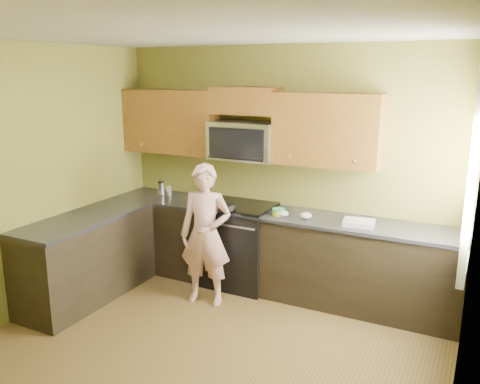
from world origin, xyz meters
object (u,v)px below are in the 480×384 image
Objects in this scene: butter_tub at (278,215)px; stove at (239,244)px; travel_mug at (162,194)px; microwave at (244,159)px; frying_pan at (223,209)px; woman at (206,235)px.

stove is at bearing 168.37° from butter_tub.
microwave is at bearing 0.84° from travel_mug.
frying_pan is 3.09× the size of travel_mug.
microwave reaches higher than woman.
travel_mug reaches higher than frying_pan.
stove is 5.84× the size of travel_mug.
frying_pan is 0.62m from butter_tub.
woman is at bearing -33.55° from travel_mug.
travel_mug is (-1.14, -0.02, -0.53)m from microwave.
frying_pan is (0.02, 0.35, 0.20)m from woman.
microwave is 0.51× the size of woman.
woman is (-0.10, -0.71, -0.70)m from microwave.
travel_mug is at bearing 174.58° from stove.
woman reaches higher than travel_mug.
microwave is at bearing 69.50° from woman.
frying_pan is (-0.08, -0.36, -0.50)m from microwave.
butter_tub is (0.52, -0.11, 0.45)m from stove.
microwave is 5.67× the size of butter_tub.
frying_pan is 1.12m from travel_mug.
frying_pan is at bearing -102.58° from microwave.
woman reaches higher than stove.
microwave is at bearing 77.05° from frying_pan.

